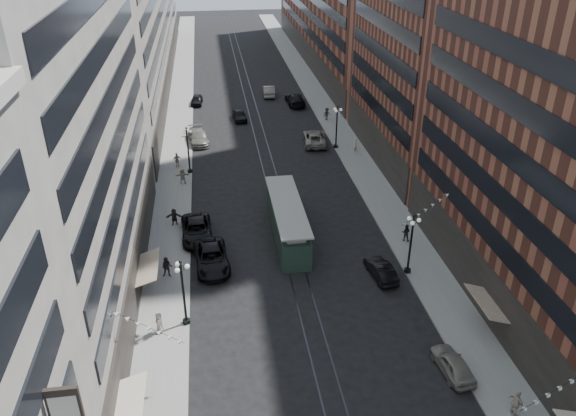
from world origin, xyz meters
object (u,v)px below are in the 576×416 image
car_9 (197,100)px  car_13 (239,115)px  car_8 (198,137)px  car_10 (381,270)px  car_2 (212,258)px  lamppost_se_mid (337,126)px  car_11 (315,138)px  pedestrian_6 (177,160)px  pedestrian_2 (167,267)px  car_4 (453,364)px  car_14 (269,91)px  streetcar (287,222)px  lamppost_se_far (411,242)px  pedestrian_extra_0 (159,322)px  pedestrian_8 (355,145)px  pedestrian_5 (174,217)px  lamppost_sw_mid (188,149)px  lamppost_sw_far (183,291)px  pedestrian_7 (406,233)px  pedestrian_extra_1 (183,176)px  pedestrian_9 (327,114)px  car_12 (295,99)px  car_7 (197,230)px  pedestrian_4 (516,403)px

car_9 → car_13: 10.25m
car_8 → car_10: size_ratio=1.34×
car_2 → car_10: 14.41m
lamppost_se_mid → car_8: lamppost_se_mid is taller
car_11 → pedestrian_6: bearing=23.0°
pedestrian_2 → car_10: (17.63, -2.43, -0.37)m
car_4 → car_14: bearing=-91.2°
streetcar → car_4: bearing=-66.0°
lamppost_se_far → pedestrian_extra_0: size_ratio=3.30×
pedestrian_6 → pedestrian_8: size_ratio=1.01×
pedestrian_6 → pedestrian_extra_0: (-0.42, -29.39, -0.05)m
pedestrian_5 → pedestrian_extra_0: size_ratio=1.02×
lamppost_sw_mid → car_13: size_ratio=1.26×
lamppost_sw_far → lamppost_se_far: 18.83m
lamppost_se_far → car_8: size_ratio=0.97×
lamppost_se_mid → car_2: size_ratio=0.91×
pedestrian_2 → pedestrian_7: (21.47, 2.67, -0.07)m
pedestrian_2 → car_11: size_ratio=0.30×
lamppost_se_mid → car_11: lamppost_se_mid is taller
streetcar → lamppost_sw_far: bearing=-128.9°
car_8 → pedestrian_extra_1: bearing=-105.3°
pedestrian_2 → pedestrian_5: pedestrian_2 is taller
lamppost_se_mid → pedestrian_extra_0: size_ratio=3.30×
lamppost_se_far → pedestrian_6: lamppost_se_far is taller
lamppost_sw_mid → car_8: size_ratio=0.97×
car_4 → pedestrian_8: 37.83m
streetcar → car_2: streetcar is taller
streetcar → pedestrian_9: streetcar is taller
car_2 → car_4: bearing=-48.2°
pedestrian_5 → pedestrian_6: (-0.12, 13.77, 0.03)m
pedestrian_6 → pedestrian_extra_0: 29.39m
lamppost_se_far → pedestrian_7: 5.53m
lamppost_se_mid → pedestrian_extra_1: bearing=-157.6°
pedestrian_5 → pedestrian_7: (21.18, -6.02, -0.01)m
pedestrian_8 → lamppost_se_far: bearing=46.3°
car_11 → streetcar: bearing=79.5°
car_12 → car_13: size_ratio=1.40×
car_12 → pedestrian_5: 39.59m
car_14 → pedestrian_7: pedestrian_7 is taller
lamppost_sw_far → pedestrian_7: 21.85m
lamppost_sw_mid → pedestrian_extra_1: (-0.73, -2.88, -2.06)m
streetcar → pedestrian_extra_0: streetcar is taller
car_10 → pedestrian_5: 20.60m
lamppost_se_far → pedestrian_8: bearing=85.5°
car_2 → car_4: size_ratio=1.48×
car_2 → pedestrian_extra_0: (-3.94, -8.13, 0.15)m
car_7 → car_14: car_14 is taller
pedestrian_4 → car_12: size_ratio=0.31×
lamppost_se_mid → pedestrian_5: lamppost_se_mid is taller
pedestrian_5 → pedestrian_8: pedestrian_8 is taller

